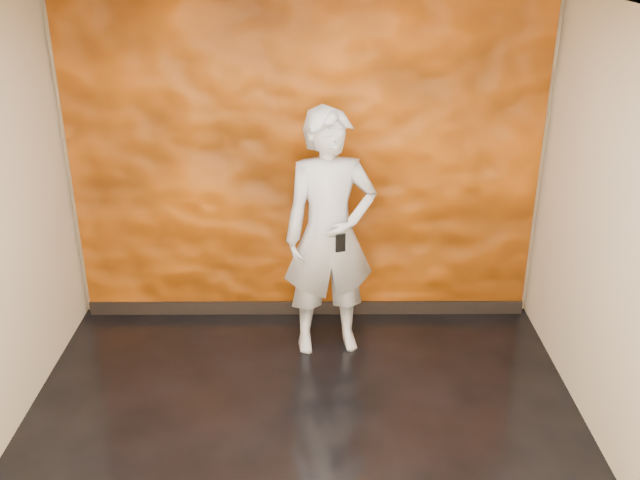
{
  "coord_description": "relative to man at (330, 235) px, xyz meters",
  "views": [
    {
      "loc": [
        0.1,
        -3.72,
        3.22
      ],
      "look_at": [
        0.12,
        0.95,
        1.16
      ],
      "focal_mm": 40.0,
      "sensor_mm": 36.0,
      "label": 1
    }
  ],
  "objects": [
    {
      "name": "feature_wall",
      "position": [
        -0.2,
        0.56,
        0.37
      ],
      "size": [
        3.9,
        0.06,
        2.75
      ],
      "primitive_type": "cube",
      "color": "#D85C08",
      "rests_on": "ground"
    },
    {
      "name": "room",
      "position": [
        -0.2,
        -1.4,
        0.39
      ],
      "size": [
        4.02,
        4.02,
        2.81
      ],
      "color": "black",
      "rests_on": "ground"
    },
    {
      "name": "man",
      "position": [
        0.0,
        0.0,
        0.0
      ],
      "size": [
        0.8,
        0.6,
        2.01
      ],
      "primitive_type": "imported",
      "rotation": [
        0.0,
        0.0,
        0.17
      ],
      "color": "#999FA8",
      "rests_on": "ground"
    },
    {
      "name": "baseboard",
      "position": [
        -0.2,
        0.52,
        -0.95
      ],
      "size": [
        3.9,
        0.04,
        0.12
      ],
      "primitive_type": "cube",
      "color": "black",
      "rests_on": "ground"
    },
    {
      "name": "phone",
      "position": [
        0.08,
        -0.28,
        0.05
      ],
      "size": [
        0.08,
        0.04,
        0.14
      ],
      "primitive_type": "cube",
      "rotation": [
        0.0,
        0.0,
        0.34
      ],
      "color": "black",
      "rests_on": "man"
    }
  ]
}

